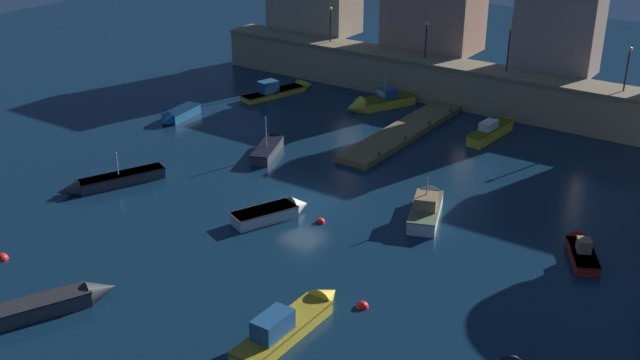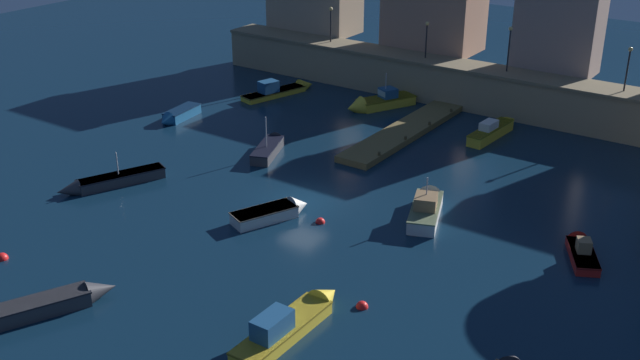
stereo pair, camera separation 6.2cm
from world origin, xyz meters
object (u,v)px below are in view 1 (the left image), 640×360
at_px(moored_boat_2, 427,205).
at_px(quay_lamp_1, 426,33).
at_px(quay_lamp_3, 628,62).
at_px(moored_boat_4, 270,146).
at_px(moored_boat_8, 108,181).
at_px(moored_boat_0, 494,129).
at_px(moored_boat_11, 45,305).
at_px(moored_boat_7, 275,212).
at_px(quay_lamp_0, 330,18).
at_px(mooring_buoy_2, 320,222).
at_px(quay_lamp_2, 509,42).
at_px(mooring_buoy_1, 362,307).
at_px(moored_boat_1, 293,320).
at_px(moored_boat_6, 177,115).
at_px(moored_boat_10, 282,90).
at_px(mooring_buoy_0, 2,259).
at_px(moored_boat_3, 376,102).
at_px(moored_boat_5, 581,248).

bearing_deg(moored_boat_2, quay_lamp_1, 7.59).
xyz_separation_m(quay_lamp_3, moored_boat_4, (-19.06, -17.18, -5.19)).
relative_size(quay_lamp_3, moored_boat_4, 0.60).
bearing_deg(moored_boat_8, moored_boat_0, 167.64).
height_order(quay_lamp_1, moored_boat_8, quay_lamp_1).
xyz_separation_m(moored_boat_4, moored_boat_11, (3.81, -21.76, 0.02)).
height_order(quay_lamp_1, moored_boat_7, quay_lamp_1).
xyz_separation_m(quay_lamp_0, mooring_buoy_2, (15.63, -24.12, -5.51)).
height_order(quay_lamp_0, moored_boat_4, quay_lamp_0).
distance_m(quay_lamp_2, quay_lamp_3, 8.95).
height_order(quay_lamp_3, mooring_buoy_1, quay_lamp_3).
xyz_separation_m(moored_boat_1, mooring_buoy_2, (-4.99, 9.31, -0.47)).
xyz_separation_m(quay_lamp_1, quay_lamp_2, (7.14, 0.00, 0.30)).
xyz_separation_m(moored_boat_6, moored_boat_10, (2.67, 9.95, -0.02)).
distance_m(moored_boat_0, mooring_buoy_0, 34.74).
bearing_deg(moored_boat_8, moored_boat_6, -131.66).
distance_m(moored_boat_4, moored_boat_6, 10.09).
bearing_deg(mooring_buoy_1, moored_boat_1, -115.96).
bearing_deg(mooring_buoy_2, moored_boat_2, 45.55).
distance_m(quay_lamp_2, moored_boat_2, 20.55).
height_order(quay_lamp_2, moored_boat_3, quay_lamp_2).
bearing_deg(quay_lamp_1, moored_boat_2, -61.61).
distance_m(quay_lamp_1, moored_boat_8, 29.19).
xyz_separation_m(moored_boat_0, moored_boat_6, (-21.67, -10.86, -0.10)).
bearing_deg(moored_boat_5, quay_lamp_3, -17.16).
distance_m(quay_lamp_3, moored_boat_2, 20.95).
distance_m(quay_lamp_2, moored_boat_7, 25.90).
height_order(moored_boat_2, moored_boat_5, moored_boat_2).
bearing_deg(moored_boat_7, moored_boat_1, -114.97).
xyz_separation_m(moored_boat_11, mooring_buoy_1, (11.86, 8.80, -0.41)).
bearing_deg(quay_lamp_2, moored_boat_2, -80.03).
height_order(moored_boat_3, moored_boat_10, moored_boat_3).
xyz_separation_m(moored_boat_7, moored_boat_10, (-13.95, 18.94, 0.01)).
xyz_separation_m(quay_lamp_0, moored_boat_5, (29.02, -19.23, -5.19)).
bearing_deg(quay_lamp_0, moored_boat_4, -69.14).
height_order(quay_lamp_0, mooring_buoy_0, quay_lamp_0).
relative_size(moored_boat_3, moored_boat_7, 1.25).
relative_size(moored_boat_8, mooring_buoy_0, 10.30).
distance_m(moored_boat_7, mooring_buoy_2, 2.71).
distance_m(moored_boat_5, mooring_buoy_0, 30.50).
bearing_deg(moored_boat_4, moored_boat_5, -117.17).
height_order(quay_lamp_0, moored_boat_7, quay_lamp_0).
xyz_separation_m(moored_boat_0, mooring_buoy_0, (-13.89, -31.84, -0.51)).
xyz_separation_m(quay_lamp_3, moored_boat_2, (-5.51, -19.57, -5.06)).
xyz_separation_m(quay_lamp_0, moored_boat_6, (-3.49, -16.10, -5.10)).
xyz_separation_m(moored_boat_7, moored_boat_11, (-2.77, -13.85, 0.03)).
relative_size(moored_boat_6, mooring_buoy_0, 6.80).
height_order(quay_lamp_0, quay_lamp_1, quay_lamp_0).
distance_m(moored_boat_7, moored_boat_10, 23.52).
bearing_deg(moored_boat_5, moored_boat_8, 80.06).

